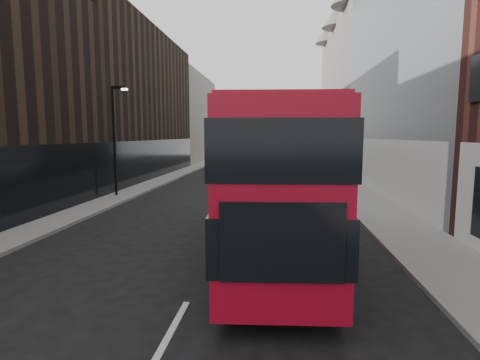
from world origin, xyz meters
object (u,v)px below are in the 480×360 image
(grey_bus, at_px, (290,152))
(car_b, at_px, (284,174))
(car_a, at_px, (253,186))
(street_lamp, at_px, (115,133))
(red_bus, at_px, (270,174))
(car_c, at_px, (278,171))

(grey_bus, xyz_separation_m, car_b, (-0.95, -12.73, -1.29))
(grey_bus, bearing_deg, car_b, -97.04)
(car_a, bearing_deg, grey_bus, 87.29)
(car_a, bearing_deg, street_lamp, -170.23)
(street_lamp, relative_size, grey_bus, 0.58)
(red_bus, bearing_deg, car_b, 84.22)
(red_bus, distance_m, car_c, 21.62)
(grey_bus, distance_m, car_c, 9.85)
(car_b, bearing_deg, red_bus, -88.37)
(red_bus, xyz_separation_m, car_c, (0.33, 21.52, -1.97))
(red_bus, height_order, car_c, red_bus)
(car_c, bearing_deg, street_lamp, -129.55)
(street_lamp, xyz_separation_m, red_bus, (10.14, -10.44, -1.46))
(red_bus, relative_size, car_b, 2.57)
(red_bus, bearing_deg, car_c, 85.92)
(car_c, bearing_deg, grey_bus, 85.25)
(car_a, bearing_deg, car_b, 79.87)
(grey_bus, height_order, car_a, grey_bus)
(street_lamp, distance_m, car_b, 14.00)
(street_lamp, height_order, red_bus, street_lamp)
(street_lamp, height_order, grey_bus, street_lamp)
(red_bus, distance_m, grey_bus, 31.23)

